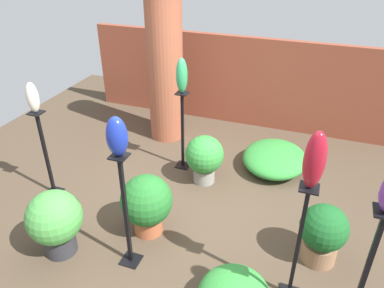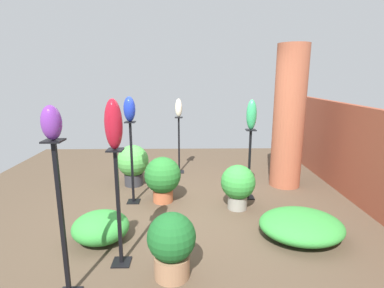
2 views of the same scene
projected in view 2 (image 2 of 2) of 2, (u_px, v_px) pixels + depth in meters
The scene contains 19 objects.
ground_plane at pixel (189, 210), 4.64m from camera, with size 8.00×8.00×0.00m, color #4C3D2D.
brick_wall_back at pixel (370, 160), 4.52m from camera, with size 5.60×0.12×1.56m, color brown.
brick_pillar at pixel (289, 118), 5.42m from camera, with size 0.56×0.56×2.58m, color #9E5138.
pedestal_cobalt at pixel (132, 166), 4.80m from camera, with size 0.20×0.20×1.34m.
pedestal_ruby at pixel (119, 213), 3.19m from camera, with size 0.20×0.20×1.30m.
pedestal_jade at pixel (249, 167), 4.99m from camera, with size 0.20×0.20×1.18m.
pedestal_violet at pixel (62, 228), 2.68m from camera, with size 0.20×0.20×1.51m.
pedestal_ivory at pixel (179, 147), 6.34m from camera, with size 0.20×0.20×1.20m.
art_vase_cobalt at pixel (129, 109), 4.59m from camera, with size 0.20×0.18×0.39m, color #192D9E.
art_vase_ruby at pixel (114, 124), 2.98m from camera, with size 0.17×0.18×0.51m, color maroon.
art_vase_jade at pixel (252, 115), 4.79m from camera, with size 0.15×0.17×0.48m, color #2D9356.
art_vase_violet at pixel (51, 123), 2.47m from camera, with size 0.16×0.17×0.29m, color #6B2D8C.
art_vase_ivory at pixel (179, 108), 6.15m from camera, with size 0.14×0.14×0.38m, color beige.
potted_plant_near_pillar at pixel (133, 163), 5.61m from camera, with size 0.59×0.59×0.77m.
potted_plant_mid_right at pixel (163, 177), 4.87m from camera, with size 0.59×0.59×0.75m.
potted_plant_walkway_edge at pixel (238, 184), 4.61m from camera, with size 0.53×0.53×0.70m.
potted_plant_front_left at pixel (172, 243), 3.03m from camera, with size 0.50×0.50×0.69m.
foliage_bed_east at pixel (301, 225), 3.82m from camera, with size 0.93×1.06×0.32m, color #338C38.
foliage_bed_west at pixel (101, 227), 3.74m from camera, with size 0.67×0.71×0.37m, color #338C38.
Camera 2 is at (4.30, -0.03, 2.03)m, focal length 28.00 mm.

